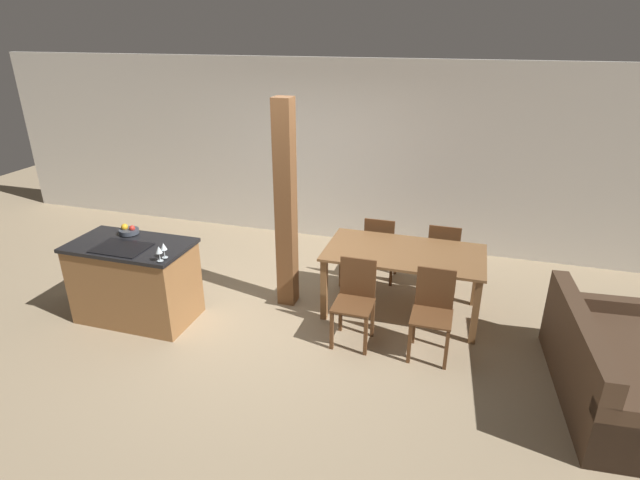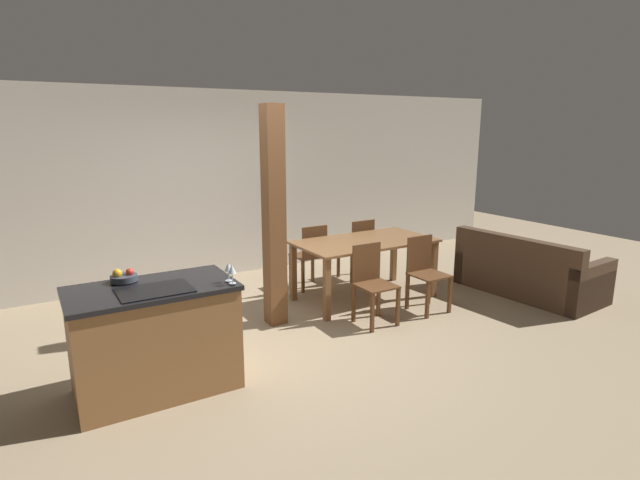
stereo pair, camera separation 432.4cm
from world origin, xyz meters
name	(u,v)px [view 1 (the left image)]	position (x,y,z in m)	size (l,w,h in m)	color
ground_plane	(266,316)	(0.00, 0.00, 0.00)	(16.00, 16.00, 0.00)	#9E896B
wall_back	(327,152)	(0.00, 2.54, 1.35)	(11.20, 0.08, 2.70)	silver
kitchen_island	(135,281)	(-1.38, -0.43, 0.46)	(1.32, 0.74, 0.93)	olive
fruit_bowl	(129,230)	(-1.54, -0.20, 0.96)	(0.22, 0.22, 0.11)	#383D47
wine_glass_near	(159,250)	(-0.79, -0.73, 1.05)	(0.07, 0.07, 0.16)	silver
wine_glass_middle	(164,247)	(-0.79, -0.64, 1.05)	(0.07, 0.07, 0.16)	silver
dining_table	(404,260)	(1.48, 0.56, 0.67)	(1.76, 0.95, 0.77)	brown
dining_chair_near_left	(355,300)	(1.08, -0.14, 0.48)	(0.40, 0.40, 0.89)	brown
dining_chair_near_right	(432,311)	(1.88, -0.14, 0.48)	(0.40, 0.40, 0.89)	brown
dining_chair_far_left	(380,247)	(1.08, 1.27, 0.48)	(0.40, 0.40, 0.89)	brown
dining_chair_far_right	(443,255)	(1.88, 1.27, 0.48)	(0.40, 0.40, 0.89)	brown
couch	(611,373)	(3.47, -0.40, 0.28)	(1.03, 1.85, 0.81)	#473323
timber_post	(286,207)	(0.13, 0.40, 1.21)	(0.20, 0.20, 2.42)	brown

